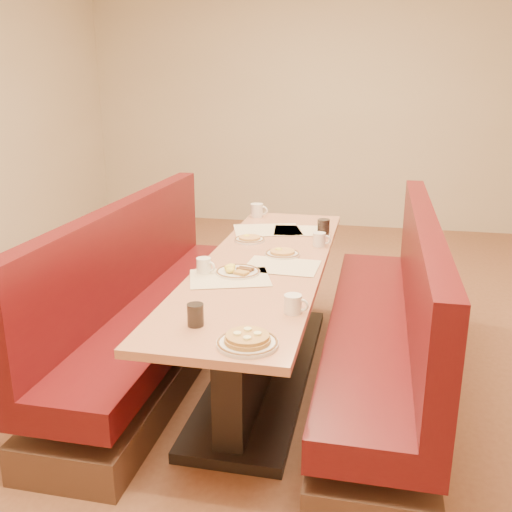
% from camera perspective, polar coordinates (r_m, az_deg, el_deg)
% --- Properties ---
extents(ground, '(8.00, 8.00, 0.00)m').
position_cam_1_polar(ground, '(3.63, 0.77, -11.87)').
color(ground, '#9E6647').
rests_on(ground, ground).
extents(room_envelope, '(6.04, 8.04, 2.82)m').
position_cam_1_polar(room_envelope, '(3.18, 0.92, 20.22)').
color(room_envelope, beige).
rests_on(room_envelope, ground).
extents(diner_table, '(0.70, 2.50, 0.75)m').
position_cam_1_polar(diner_table, '(3.47, 0.79, -6.45)').
color(diner_table, black).
rests_on(diner_table, ground).
extents(booth_left, '(0.55, 2.50, 1.05)m').
position_cam_1_polar(booth_left, '(3.67, -10.53, -5.56)').
color(booth_left, '#4C3326').
rests_on(booth_left, ground).
extents(booth_right, '(0.55, 2.50, 1.05)m').
position_cam_1_polar(booth_right, '(3.42, 13.03, -7.52)').
color(booth_right, '#4C3326').
rests_on(booth_right, ground).
extents(placemat_near_left, '(0.50, 0.43, 0.00)m').
position_cam_1_polar(placemat_near_left, '(3.05, -2.65, -2.19)').
color(placemat_near_left, beige).
rests_on(placemat_near_left, diner_table).
extents(placemat_near_right, '(0.42, 0.32, 0.00)m').
position_cam_1_polar(placemat_near_right, '(3.24, 2.63, -0.99)').
color(placemat_near_right, beige).
rests_on(placemat_near_right, diner_table).
extents(placemat_far_left, '(0.54, 0.47, 0.00)m').
position_cam_1_polar(placemat_far_left, '(4.02, 1.13, 2.63)').
color(placemat_far_left, beige).
rests_on(placemat_far_left, diner_table).
extents(placemat_far_right, '(0.42, 0.34, 0.00)m').
position_cam_1_polar(placemat_far_right, '(4.01, 4.59, 2.56)').
color(placemat_far_right, beige).
rests_on(placemat_far_right, diner_table).
extents(pancake_plate, '(0.25, 0.25, 0.06)m').
position_cam_1_polar(pancake_plate, '(2.29, -0.86, -8.49)').
color(pancake_plate, white).
rests_on(pancake_plate, diner_table).
extents(eggs_plate, '(0.24, 0.24, 0.05)m').
position_cam_1_polar(eggs_plate, '(3.11, -1.90, -1.53)').
color(eggs_plate, white).
rests_on(eggs_plate, diner_table).
extents(extra_plate_mid, '(0.21, 0.21, 0.04)m').
position_cam_1_polar(extra_plate_mid, '(3.44, 2.65, 0.27)').
color(extra_plate_mid, white).
rests_on(extra_plate_mid, diner_table).
extents(extra_plate_far, '(0.20, 0.20, 0.04)m').
position_cam_1_polar(extra_plate_far, '(3.75, -0.65, 1.71)').
color(extra_plate_far, white).
rests_on(extra_plate_far, diner_table).
extents(coffee_mug_a, '(0.12, 0.08, 0.09)m').
position_cam_1_polar(coffee_mug_a, '(2.59, 3.78, -4.79)').
color(coffee_mug_a, white).
rests_on(coffee_mug_a, diner_table).
extents(coffee_mug_b, '(0.11, 0.08, 0.09)m').
position_cam_1_polar(coffee_mug_b, '(3.12, -5.19, -0.95)').
color(coffee_mug_b, white).
rests_on(coffee_mug_b, diner_table).
extents(coffee_mug_c, '(0.12, 0.08, 0.09)m').
position_cam_1_polar(coffee_mug_c, '(3.65, 6.40, 1.68)').
color(coffee_mug_c, white).
rests_on(coffee_mug_c, diner_table).
extents(coffee_mug_d, '(0.14, 0.10, 0.10)m').
position_cam_1_polar(coffee_mug_d, '(4.41, 0.13, 4.61)').
color(coffee_mug_d, white).
rests_on(coffee_mug_d, diner_table).
extents(soda_tumbler_near, '(0.07, 0.07, 0.10)m').
position_cam_1_polar(soda_tumbler_near, '(2.47, -6.08, -5.88)').
color(soda_tumbler_near, black).
rests_on(soda_tumbler_near, diner_table).
extents(soda_tumbler_mid, '(0.08, 0.08, 0.11)m').
position_cam_1_polar(soda_tumbler_mid, '(3.90, 6.76, 2.85)').
color(soda_tumbler_mid, black).
rests_on(soda_tumbler_mid, diner_table).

